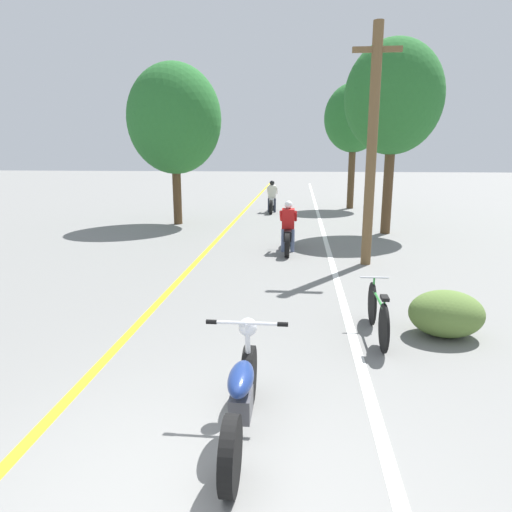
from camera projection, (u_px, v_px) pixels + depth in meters
ground_plane at (182, 512)px, 3.52m from camera, size 120.00×120.00×0.00m
lane_stripe_center at (227, 229)px, 16.26m from camera, size 0.14×48.00×0.01m
lane_stripe_edge at (323, 231)px, 15.94m from camera, size 0.14×48.00×0.01m
utility_pole at (372, 145)px, 10.64m from camera, size 1.10×0.24×5.54m
roadside_tree_right_near at (394, 98)px, 14.52m from camera, size 3.12×2.81×6.19m
roadside_tree_right_far at (354, 119)px, 21.30m from camera, size 2.76×2.49×5.84m
roadside_tree_left at (174, 119)px, 16.63m from camera, size 3.44×3.10×5.85m
roadside_bush at (446, 314)px, 6.83m from camera, size 1.10×0.88×0.70m
motorcycle_foreground at (242, 396)px, 4.37m from camera, size 0.85×2.01×1.02m
motorcycle_rider_lead at (288, 233)px, 12.59m from camera, size 0.50×2.08×1.41m
motorcycle_rider_far at (272, 200)px, 20.73m from camera, size 0.50×2.03×1.43m
bicycle_parked at (378, 313)px, 6.78m from camera, size 0.44×1.74×0.80m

